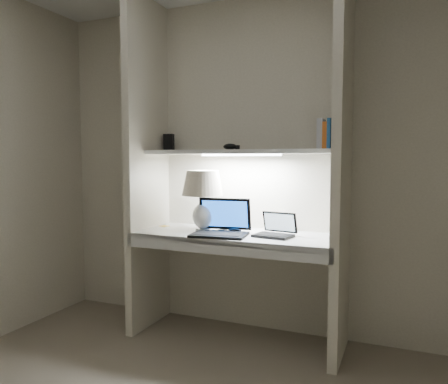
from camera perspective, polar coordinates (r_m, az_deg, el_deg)
The scene contains 17 objects.
back_wall at distance 3.33m, azimuth 3.26°, elevation 3.50°, with size 3.20×0.01×2.50m, color beige.
alcove_panel_left at distance 3.41m, azimuth -10.00°, elevation 3.46°, with size 0.06×0.55×2.50m, color beige.
alcove_panel_right at distance 2.89m, azimuth 15.17°, elevation 3.22°, with size 0.06×0.55×2.50m, color beige.
desk at distance 3.13m, azimuth 1.53°, elevation -5.78°, with size 1.40×0.55×0.04m, color white.
desk_apron at distance 2.89m, azimuth -0.35°, elevation -7.20°, with size 1.46×0.03×0.10m, color silver.
shelf at distance 3.17m, azimuth 2.17°, elevation 5.26°, with size 1.40×0.36×0.03m, color silver.
strip_light at distance 3.17m, azimuth 2.17°, elevation 4.87°, with size 0.60×0.04×0.01m, color white.
table_lamp at distance 3.19m, azimuth -2.81°, elevation 0.23°, with size 0.30×0.30×0.44m.
laptop_main at distance 3.06m, azimuth -0.33°, elevation -4.53°, with size 0.41×0.37×0.25m.
laptop_netbook at distance 3.02m, azimuth 6.74°, elevation -5.04°, with size 0.28×0.26×0.16m.
speaker at distance 3.25m, azimuth 7.04°, elevation -3.87°, with size 0.10×0.07×0.13m, color silver.
mouse at distance 3.14m, azimuth 1.42°, elevation -5.05°, with size 0.10×0.06×0.03m, color black.
cable_coil at distance 3.22m, azimuth 0.52°, elevation -5.00°, with size 0.10×0.10×0.01m, color black.
sticky_note at distance 3.48m, azimuth -7.82°, elevation -4.42°, with size 0.06×0.06×0.00m, color yellow.
book_row at distance 3.04m, azimuth 13.98°, elevation 7.28°, with size 0.19×0.14×0.20m.
shelf_box at distance 3.52m, azimuth -7.22°, elevation 6.46°, with size 0.08×0.05×0.13m, color black.
shelf_gadget at distance 3.22m, azimuth 0.81°, elevation 5.95°, with size 0.11×0.08×0.05m, color black.
Camera 1 is at (1.11, -1.64, 1.30)m, focal length 35.00 mm.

